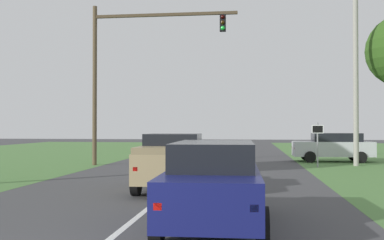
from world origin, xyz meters
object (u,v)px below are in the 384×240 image
Objects in this scene: keep_moving_sign at (318,139)px; pickup_truck_lead at (174,161)px; traffic_light at (129,60)px; red_suv_near at (214,182)px; crossing_suv_far at (333,147)px; utility_pole_right at (356,82)px.

pickup_truck_lead is at bearing -122.89° from keep_moving_sign.
traffic_light is at bearing 113.68° from pickup_truck_lead.
keep_moving_sign is (6.09, 9.42, 0.53)m from pickup_truck_lead.
red_suv_near is 0.55× the size of traffic_light.
traffic_light is at bearing 111.62° from red_suv_near.
keep_moving_sign is 4.43m from crossing_suv_far.
pickup_truck_lead is 11.23m from keep_moving_sign.
keep_moving_sign is 0.50× the size of crossing_suv_far.
traffic_light is at bearing -174.09° from utility_pole_right.
keep_moving_sign is at bearing 57.11° from pickup_truck_lead.
red_suv_near is at bearing -72.02° from pickup_truck_lead.
red_suv_near is 17.77m from utility_pole_right.
red_suv_near is 1.00× the size of pickup_truck_lead.
pickup_truck_lead is at bearing -119.35° from crossing_suv_far.
crossing_suv_far is at bearing 103.62° from utility_pole_right.
traffic_light is at bearing -160.34° from crossing_suv_far.
utility_pole_right is (2.22, 1.22, 3.10)m from keep_moving_sign.
keep_moving_sign is at bearing 0.39° from traffic_light.
red_suv_near is at bearing -107.05° from crossing_suv_far.
keep_moving_sign is at bearing -151.31° from utility_pole_right.
traffic_light is (-4.10, 9.35, 4.85)m from pickup_truck_lead.
traffic_light is 3.77× the size of keep_moving_sign.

